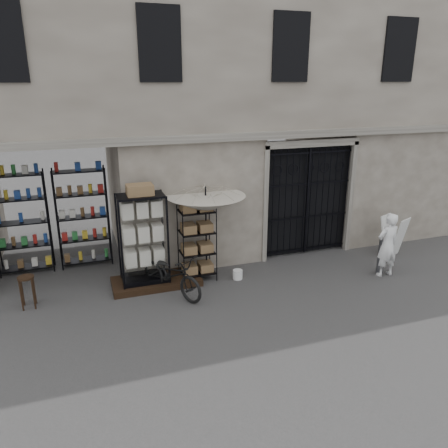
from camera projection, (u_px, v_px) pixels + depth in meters
name	position (u px, v px, depth m)	size (l,w,h in m)	color
ground	(280.00, 299.00, 9.44)	(80.00, 80.00, 0.00)	black
main_building	(221.00, 80.00, 11.61)	(14.00, 4.00, 9.00)	gray
shop_recess	(53.00, 216.00, 10.09)	(3.00, 1.70, 3.00)	black
shop_shelving	(53.00, 220.00, 10.61)	(2.70, 0.50, 2.50)	black
iron_gate	(304.00, 199.00, 11.55)	(2.50, 0.21, 3.00)	black
step_platform	(156.00, 281.00, 10.07)	(2.00, 0.90, 0.15)	black
display_cabinet	(143.00, 243.00, 9.68)	(1.15, 0.91, 2.18)	black
wire_rack	(197.00, 244.00, 10.14)	(0.93, 0.80, 1.78)	black
market_umbrella	(206.00, 199.00, 10.02)	(1.72, 1.75, 2.63)	black
white_bucket	(238.00, 274.00, 10.35)	(0.23, 0.23, 0.22)	white
bicycle	(172.00, 294.00, 9.65)	(0.63, 0.95, 1.81)	black
wooden_stool	(28.00, 291.00, 8.98)	(0.43, 0.43, 0.69)	black
steel_bollard	(381.00, 256.00, 10.55)	(0.16, 0.16, 0.90)	#55575C
shopkeeper	(384.00, 275.00, 10.58)	(0.57, 1.56, 0.37)	white
easel_sign	(393.00, 236.00, 11.57)	(0.70, 0.74, 1.07)	silver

